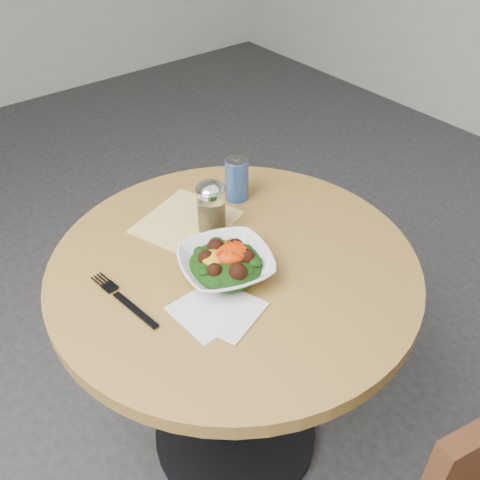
# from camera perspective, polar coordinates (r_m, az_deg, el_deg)

# --- Properties ---
(ground) EXTENTS (6.00, 6.00, 0.00)m
(ground) POSITION_cam_1_polar(r_m,az_deg,el_deg) (1.87, -0.49, -19.90)
(ground) COLOR #2A2A2C
(ground) RESTS_ON ground
(table) EXTENTS (0.90, 0.90, 0.75)m
(table) POSITION_cam_1_polar(r_m,az_deg,el_deg) (1.43, -0.61, -8.27)
(table) COLOR black
(table) RESTS_ON ground
(cloth_napkin) EXTENTS (0.30, 0.29, 0.00)m
(cloth_napkin) POSITION_cam_1_polar(r_m,az_deg,el_deg) (1.43, -5.68, 1.94)
(cloth_napkin) COLOR #E7A30C
(cloth_napkin) RESTS_ON table
(paper_napkins) EXTENTS (0.19, 0.19, 0.00)m
(paper_napkins) POSITION_cam_1_polar(r_m,az_deg,el_deg) (1.17, -2.45, -7.51)
(paper_napkins) COLOR white
(paper_napkins) RESTS_ON table
(salad_bowl) EXTENTS (0.27, 0.27, 0.08)m
(salad_bowl) POSITION_cam_1_polar(r_m,az_deg,el_deg) (1.24, -1.54, -2.53)
(salad_bowl) COLOR white
(salad_bowl) RESTS_ON table
(fork) EXTENTS (0.05, 0.23, 0.00)m
(fork) POSITION_cam_1_polar(r_m,az_deg,el_deg) (1.22, -12.47, -6.09)
(fork) COLOR black
(fork) RESTS_ON table
(spice_shaker) EXTENTS (0.08, 0.08, 0.14)m
(spice_shaker) POSITION_cam_1_polar(r_m,az_deg,el_deg) (1.36, -3.09, 3.51)
(spice_shaker) COLOR silver
(spice_shaker) RESTS_ON table
(beverage_can) EXTENTS (0.06, 0.06, 0.13)m
(beverage_can) POSITION_cam_1_polar(r_m,az_deg,el_deg) (1.48, -0.34, 6.52)
(beverage_can) COLOR navy
(beverage_can) RESTS_ON table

